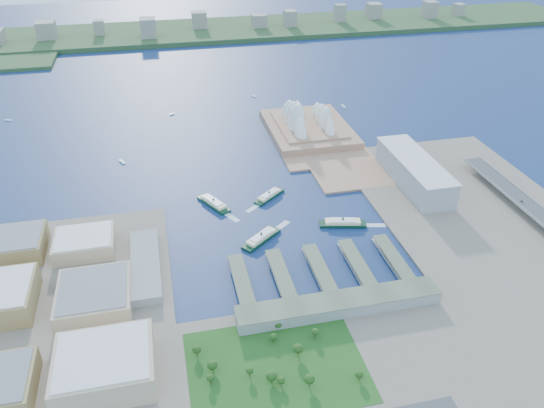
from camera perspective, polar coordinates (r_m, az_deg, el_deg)
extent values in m
plane|color=#0E1E41|center=(624.08, 1.82, -3.42)|extent=(3000.00, 3000.00, 0.00)
cube|color=#796B5D|center=(540.22, -22.37, -12.70)|extent=(220.00, 390.00, 3.00)
cube|color=#796B5D|center=(474.52, 8.45, -17.57)|extent=(720.00, 180.00, 3.00)
cube|color=#796B5D|center=(680.37, 22.95, -2.83)|extent=(240.00, 500.00, 3.00)
cube|color=#A37559|center=(867.66, 4.46, 7.24)|extent=(135.00, 220.00, 3.00)
cube|color=#2D4926|center=(1520.92, -7.86, 17.94)|extent=(2200.00, 260.00, 12.00)
cube|color=#94949A|center=(741.92, 15.04, 3.38)|extent=(45.00, 155.00, 35.00)
cube|color=gray|center=(521.79, 7.22, -10.69)|extent=(200.00, 28.00, 12.00)
imported|color=slate|center=(728.89, 25.30, 0.26)|extent=(1.98, 4.88, 1.42)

